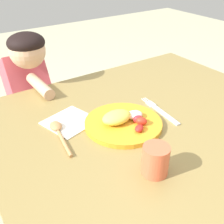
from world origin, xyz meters
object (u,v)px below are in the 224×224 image
object	(u,v)px
plate	(123,122)
spoon	(58,130)
drinking_cup	(155,160)
person	(32,113)
fork	(160,111)

from	to	relation	value
plate	spoon	bearing A→B (deg)	156.79
drinking_cup	person	size ratio (longest dim) A/B	0.09
fork	plate	bearing A→B (deg)	95.06
fork	spoon	xyz separation A→B (m)	(-0.37, 0.09, 0.01)
plate	drinking_cup	world-z (taller)	drinking_cup
plate	drinking_cup	xyz separation A→B (m)	(-0.06, -0.23, 0.03)
plate	fork	size ratio (longest dim) A/B	1.21
plate	fork	bearing A→B (deg)	-1.09
spoon	person	distance (m)	0.55
fork	person	distance (m)	0.70
plate	fork	distance (m)	0.17
plate	spoon	world-z (taller)	plate
fork	spoon	distance (m)	0.38
fork	person	xyz separation A→B (m)	(-0.30, 0.60, -0.20)
spoon	drinking_cup	distance (m)	0.35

